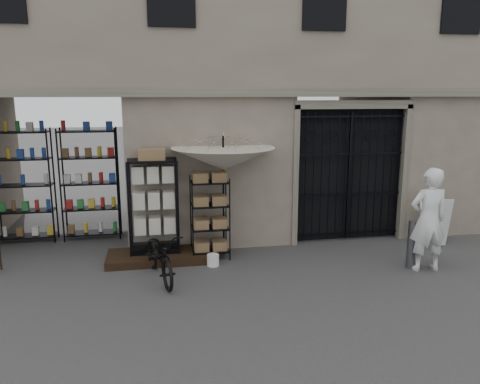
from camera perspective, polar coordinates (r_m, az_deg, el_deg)
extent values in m
plane|color=black|center=(8.38, 7.23, -10.86)|extent=(80.00, 80.00, 0.00)
cube|color=gray|center=(11.66, 1.69, 18.20)|extent=(14.00, 4.00, 9.00)
cube|color=black|center=(10.51, -21.72, 1.62)|extent=(3.00, 1.70, 3.00)
cube|color=black|center=(11.05, -21.38, 0.79)|extent=(2.70, 0.50, 2.50)
cube|color=black|center=(10.62, 12.82, 2.27)|extent=(2.50, 0.06, 3.00)
cube|color=black|center=(10.48, 13.14, 1.85)|extent=(0.05, 0.05, 2.80)
cube|color=black|center=(9.44, -9.85, -7.76)|extent=(2.00, 0.90, 0.15)
cube|color=black|center=(9.57, -10.28, -6.71)|extent=(1.02, 0.76, 0.10)
cube|color=silver|center=(9.06, -10.90, -2.09)|extent=(0.84, 0.21, 1.71)
cube|color=silver|center=(9.36, -10.46, -2.27)|extent=(0.85, 0.58, 1.43)
cube|color=olive|center=(9.16, -10.71, 4.23)|extent=(0.59, 0.49, 0.20)
cube|color=black|center=(9.27, -3.70, -3.14)|extent=(0.80, 0.63, 1.64)
cube|color=olive|center=(9.28, -3.69, -3.45)|extent=(0.68, 0.51, 1.23)
cylinder|color=black|center=(9.33, -2.03, -0.56)|extent=(0.05, 0.05, 2.42)
imported|color=beige|center=(9.18, -2.07, 4.82)|extent=(2.33, 2.35, 1.63)
cylinder|color=silver|center=(9.03, -3.31, -8.29)|extent=(0.28, 0.28, 0.22)
imported|color=black|center=(8.57, -9.63, -10.39)|extent=(0.78, 1.00, 1.69)
cylinder|color=#515256|center=(9.38, 20.19, -6.04)|extent=(0.20, 0.20, 0.90)
imported|color=silver|center=(9.51, 21.52, -8.79)|extent=(0.78, 1.96, 0.46)
cube|color=silver|center=(10.74, 22.94, -3.49)|extent=(0.54, 0.35, 1.06)
cube|color=silver|center=(11.04, 22.33, -3.04)|extent=(0.54, 0.35, 1.06)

